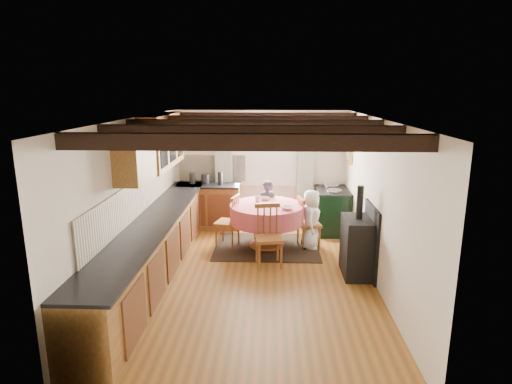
{
  "coord_description": "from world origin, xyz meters",
  "views": [
    {
      "loc": [
        0.28,
        -6.04,
        2.79
      ],
      "look_at": [
        0.0,
        0.8,
        1.15
      ],
      "focal_mm": 29.83,
      "sensor_mm": 36.0,
      "label": 1
    }
  ],
  "objects_px": {
    "chair_near": "(269,236)",
    "chair_right": "(309,222)",
    "dining_table": "(267,226)",
    "aga_range": "(332,210)",
    "cup": "(258,199)",
    "chair_left": "(227,221)",
    "child_far": "(267,209)",
    "cast_iron_stove": "(358,231)",
    "child_right": "(311,219)"
  },
  "relations": [
    {
      "from": "cast_iron_stove",
      "to": "child_far",
      "type": "bearing_deg",
      "value": 129.26
    },
    {
      "from": "child_far",
      "to": "chair_left",
      "type": "bearing_deg",
      "value": 29.56
    },
    {
      "from": "cast_iron_stove",
      "to": "chair_near",
      "type": "bearing_deg",
      "value": 168.1
    },
    {
      "from": "dining_table",
      "to": "cup",
      "type": "relative_size",
      "value": 11.99
    },
    {
      "from": "chair_left",
      "to": "cast_iron_stove",
      "type": "relative_size",
      "value": 0.68
    },
    {
      "from": "child_far",
      "to": "aga_range",
      "type": "bearing_deg",
      "value": -172.14
    },
    {
      "from": "chair_near",
      "to": "chair_left",
      "type": "relative_size",
      "value": 1.06
    },
    {
      "from": "dining_table",
      "to": "child_right",
      "type": "relative_size",
      "value": 1.23
    },
    {
      "from": "aga_range",
      "to": "cup",
      "type": "distance_m",
      "value": 1.69
    },
    {
      "from": "chair_right",
      "to": "cast_iron_stove",
      "type": "xyz_separation_m",
      "value": [
        0.64,
        -1.18,
        0.24
      ]
    },
    {
      "from": "chair_right",
      "to": "aga_range",
      "type": "bearing_deg",
      "value": -43.56
    },
    {
      "from": "chair_right",
      "to": "cast_iron_stove",
      "type": "distance_m",
      "value": 1.37
    },
    {
      "from": "dining_table",
      "to": "cup",
      "type": "bearing_deg",
      "value": 126.32
    },
    {
      "from": "cast_iron_stove",
      "to": "cup",
      "type": "height_order",
      "value": "cast_iron_stove"
    },
    {
      "from": "chair_left",
      "to": "aga_range",
      "type": "xyz_separation_m",
      "value": [
        2.02,
        0.91,
        -0.04
      ]
    },
    {
      "from": "chair_near",
      "to": "cup",
      "type": "distance_m",
      "value": 1.16
    },
    {
      "from": "dining_table",
      "to": "chair_near",
      "type": "height_order",
      "value": "chair_near"
    },
    {
      "from": "chair_near",
      "to": "cup",
      "type": "height_order",
      "value": "chair_near"
    },
    {
      "from": "dining_table",
      "to": "chair_near",
      "type": "bearing_deg",
      "value": -86.88
    },
    {
      "from": "dining_table",
      "to": "cast_iron_stove",
      "type": "height_order",
      "value": "cast_iron_stove"
    },
    {
      "from": "aga_range",
      "to": "child_right",
      "type": "distance_m",
      "value": 1.09
    },
    {
      "from": "chair_right",
      "to": "aga_range",
      "type": "height_order",
      "value": "chair_right"
    },
    {
      "from": "chair_near",
      "to": "chair_right",
      "type": "bearing_deg",
      "value": 41.91
    },
    {
      "from": "chair_near",
      "to": "cup",
      "type": "relative_size",
      "value": 9.18
    },
    {
      "from": "cup",
      "to": "dining_table",
      "type": "bearing_deg",
      "value": -53.68
    },
    {
      "from": "dining_table",
      "to": "chair_near",
      "type": "relative_size",
      "value": 1.31
    },
    {
      "from": "chair_right",
      "to": "chair_near",
      "type": "bearing_deg",
      "value": 128.3
    },
    {
      "from": "child_right",
      "to": "cup",
      "type": "relative_size",
      "value": 9.77
    },
    {
      "from": "dining_table",
      "to": "chair_left",
      "type": "bearing_deg",
      "value": 176.43
    },
    {
      "from": "chair_near",
      "to": "cast_iron_stove",
      "type": "xyz_separation_m",
      "value": [
        1.36,
        -0.29,
        0.2
      ]
    },
    {
      "from": "chair_right",
      "to": "cup",
      "type": "bearing_deg",
      "value": 65.45
    },
    {
      "from": "aga_range",
      "to": "cup",
      "type": "bearing_deg",
      "value": -153.95
    },
    {
      "from": "chair_left",
      "to": "child_right",
      "type": "relative_size",
      "value": 0.89
    },
    {
      "from": "chair_right",
      "to": "child_far",
      "type": "bearing_deg",
      "value": 41.67
    },
    {
      "from": "cast_iron_stove",
      "to": "cup",
      "type": "distance_m",
      "value": 2.1
    },
    {
      "from": "aga_range",
      "to": "cup",
      "type": "relative_size",
      "value": 8.71
    },
    {
      "from": "cast_iron_stove",
      "to": "child_far",
      "type": "relative_size",
      "value": 1.26
    },
    {
      "from": "aga_range",
      "to": "cast_iron_stove",
      "type": "height_order",
      "value": "cast_iron_stove"
    },
    {
      "from": "child_right",
      "to": "child_far",
      "type": "bearing_deg",
      "value": 62.75
    },
    {
      "from": "aga_range",
      "to": "child_far",
      "type": "xyz_separation_m",
      "value": [
        -1.3,
        -0.37,
        0.12
      ]
    },
    {
      "from": "chair_near",
      "to": "chair_left",
      "type": "xyz_separation_m",
      "value": [
        -0.77,
        0.89,
        -0.03
      ]
    },
    {
      "from": "chair_near",
      "to": "child_right",
      "type": "height_order",
      "value": "child_right"
    },
    {
      "from": "chair_right",
      "to": "cup",
      "type": "relative_size",
      "value": 8.43
    },
    {
      "from": "cast_iron_stove",
      "to": "cup",
      "type": "bearing_deg",
      "value": 139.0
    },
    {
      "from": "chair_right",
      "to": "cast_iron_stove",
      "type": "bearing_deg",
      "value": -164.68
    },
    {
      "from": "cup",
      "to": "cast_iron_stove",
      "type": "bearing_deg",
      "value": -41.0
    },
    {
      "from": "chair_right",
      "to": "child_right",
      "type": "distance_m",
      "value": 0.1
    },
    {
      "from": "dining_table",
      "to": "aga_range",
      "type": "distance_m",
      "value": 1.61
    },
    {
      "from": "chair_near",
      "to": "aga_range",
      "type": "relative_size",
      "value": 1.05
    },
    {
      "from": "chair_right",
      "to": "child_far",
      "type": "relative_size",
      "value": 0.83
    }
  ]
}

